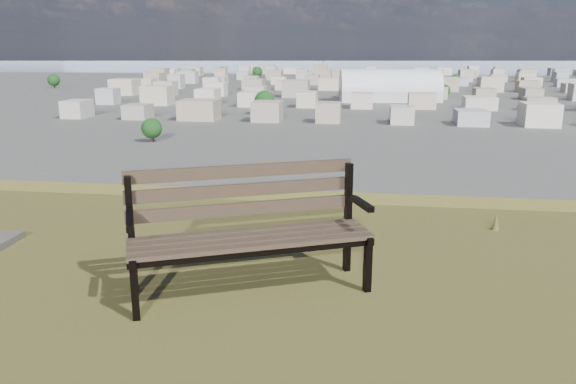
# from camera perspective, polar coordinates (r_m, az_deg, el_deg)

# --- Properties ---
(park_bench) EXTENTS (1.91, 1.27, 0.96)m
(park_bench) POSITION_cam_1_polar(r_m,az_deg,el_deg) (4.37, -4.06, -3.15)
(park_bench) COLOR #433326
(park_bench) RESTS_ON hilltop_mesa
(arena) EXTENTS (51.01, 27.06, 20.54)m
(arena) POSITION_cam_1_polar(r_m,az_deg,el_deg) (287.53, 10.25, 10.05)
(arena) COLOR silver
(arena) RESTS_ON ground
(city_blocks) EXTENTS (395.00, 361.00, 7.00)m
(city_blocks) POSITION_cam_1_polar(r_m,az_deg,el_deg) (397.78, 8.04, 11.17)
(city_blocks) COLOR beige
(city_blocks) RESTS_ON ground
(city_trees) EXTENTS (406.52, 387.20, 9.98)m
(city_trees) POSITION_cam_1_polar(r_m,az_deg,el_deg) (323.57, 3.23, 10.75)
(city_trees) COLOR black
(city_trees) RESTS_ON ground
(bay_water) EXTENTS (2400.00, 700.00, 0.12)m
(bay_water) POSITION_cam_1_polar(r_m,az_deg,el_deg) (903.05, 8.19, 12.83)
(bay_water) COLOR #909EB7
(bay_water) RESTS_ON ground
(far_hills) EXTENTS (2050.00, 340.00, 60.00)m
(far_hills) POSITION_cam_1_polar(r_m,az_deg,el_deg) (1406.94, 5.71, 14.55)
(far_hills) COLOR #92A2B6
(far_hills) RESTS_ON ground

